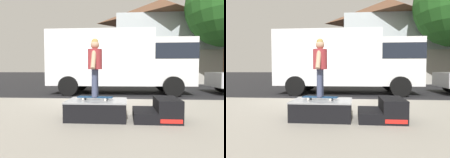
{
  "view_description": "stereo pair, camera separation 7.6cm",
  "coord_description": "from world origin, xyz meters",
  "views": [
    {
      "loc": [
        0.98,
        -7.46,
        1.21
      ],
      "look_at": [
        0.58,
        -1.82,
        0.92
      ],
      "focal_mm": 30.53,
      "sensor_mm": 36.0,
      "label": 1
    },
    {
      "loc": [
        1.05,
        -7.45,
        1.21
      ],
      "look_at": [
        0.58,
        -1.82,
        0.92
      ],
      "focal_mm": 30.53,
      "sensor_mm": 36.0,
      "label": 2
    }
  ],
  "objects": [
    {
      "name": "ground_plane",
      "position": [
        0.0,
        0.0,
        0.0
      ],
      "size": [
        140.0,
        140.0,
        0.0
      ],
      "primitive_type": "plane",
      "color": "black"
    },
    {
      "name": "kicker_ramp",
      "position": [
        1.72,
        -3.33,
        0.32
      ],
      "size": [
        0.96,
        0.88,
        0.47
      ],
      "color": "black",
      "rests_on": "sidewalk_slab"
    },
    {
      "name": "house_behind",
      "position": [
        4.68,
        12.54,
        4.24
      ],
      "size": [
        9.54,
        8.23,
        8.4
      ],
      "color": "silver",
      "rests_on": "ground"
    },
    {
      "name": "skateboard",
      "position": [
        0.31,
        -3.31,
        0.59
      ],
      "size": [
        0.8,
        0.27,
        0.07
      ],
      "color": "navy",
      "rests_on": "skate_box"
    },
    {
      "name": "skate_box",
      "position": [
        0.36,
        -3.33,
        0.34
      ],
      "size": [
        1.3,
        0.86,
        0.42
      ],
      "color": "black",
      "rests_on": "sidewalk_slab"
    },
    {
      "name": "skater_kid",
      "position": [
        0.31,
        -3.31,
        1.35
      ],
      "size": [
        0.31,
        0.66,
        1.27
      ],
      "color": "#3F4766",
      "rests_on": "skateboard"
    },
    {
      "name": "box_truck",
      "position": [
        0.75,
        2.2,
        1.7
      ],
      "size": [
        6.91,
        2.63,
        3.05
      ],
      "color": "white",
      "rests_on": "ground"
    },
    {
      "name": "sidewalk_slab",
      "position": [
        0.0,
        -3.0,
        0.06
      ],
      "size": [
        50.0,
        5.0,
        0.12
      ],
      "primitive_type": "cube",
      "color": "gray",
      "rests_on": "ground"
    }
  ]
}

